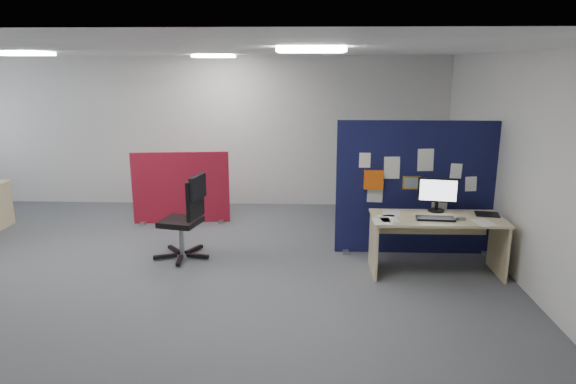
{
  "coord_description": "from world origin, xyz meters",
  "views": [
    {
      "loc": [
        1.97,
        -5.77,
        2.55
      ],
      "look_at": [
        1.74,
        0.43,
        1.0
      ],
      "focal_mm": 32.0,
      "sensor_mm": 36.0,
      "label": 1
    }
  ],
  "objects_px": {
    "red_divider": "(181,188)",
    "office_chair": "(188,212)",
    "main_desk": "(436,230)",
    "navy_divider": "(417,188)",
    "monitor_main": "(437,193)"
  },
  "relations": [
    {
      "from": "monitor_main",
      "to": "office_chair",
      "type": "height_order",
      "value": "monitor_main"
    },
    {
      "from": "red_divider",
      "to": "main_desk",
      "type": "bearing_deg",
      "value": -34.67
    },
    {
      "from": "monitor_main",
      "to": "red_divider",
      "type": "bearing_deg",
      "value": 164.83
    },
    {
      "from": "main_desk",
      "to": "office_chair",
      "type": "xyz_separation_m",
      "value": [
        -3.18,
        0.34,
        0.09
      ]
    },
    {
      "from": "navy_divider",
      "to": "office_chair",
      "type": "bearing_deg",
      "value": -173.58
    },
    {
      "from": "navy_divider",
      "to": "main_desk",
      "type": "height_order",
      "value": "navy_divider"
    },
    {
      "from": "main_desk",
      "to": "office_chair",
      "type": "distance_m",
      "value": 3.2
    },
    {
      "from": "red_divider",
      "to": "office_chair",
      "type": "height_order",
      "value": "red_divider"
    },
    {
      "from": "main_desk",
      "to": "office_chair",
      "type": "bearing_deg",
      "value": 173.87
    },
    {
      "from": "monitor_main",
      "to": "red_divider",
      "type": "distance_m",
      "value": 4.11
    },
    {
      "from": "navy_divider",
      "to": "red_divider",
      "type": "relative_size",
      "value": 1.42
    },
    {
      "from": "main_desk",
      "to": "red_divider",
      "type": "bearing_deg",
      "value": 151.98
    },
    {
      "from": "office_chair",
      "to": "monitor_main",
      "type": "bearing_deg",
      "value": 11.09
    },
    {
      "from": "main_desk",
      "to": "red_divider",
      "type": "distance_m",
      "value": 4.15
    },
    {
      "from": "navy_divider",
      "to": "main_desk",
      "type": "bearing_deg",
      "value": -80.41
    }
  ]
}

